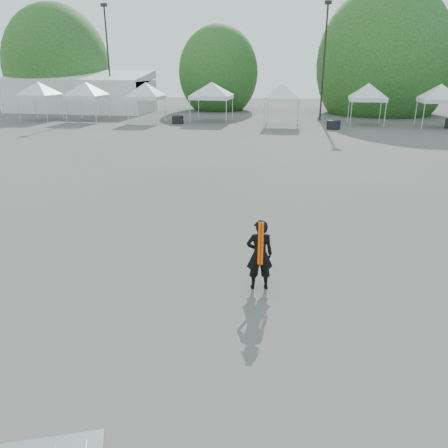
# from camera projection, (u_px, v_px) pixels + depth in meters

# --- Properties ---
(ground) EXTENTS (120.00, 120.00, 0.00)m
(ground) POSITION_uv_depth(u_px,v_px,m) (222.00, 264.00, 10.74)
(ground) COLOR #474442
(ground) RESTS_ON ground
(marquee) EXTENTS (15.00, 6.25, 4.23)m
(marquee) POSITION_uv_depth(u_px,v_px,m) (80.00, 93.00, 46.21)
(marquee) COLOR silver
(marquee) RESTS_ON ground
(light_pole_west) EXTENTS (0.60, 0.25, 10.30)m
(light_pole_west) POSITION_uv_depth(u_px,v_px,m) (108.00, 54.00, 43.31)
(light_pole_west) COLOR black
(light_pole_west) RESTS_ON ground
(light_pole_east) EXTENTS (0.60, 0.25, 9.80)m
(light_pole_east) POSITION_uv_depth(u_px,v_px,m) (324.00, 55.00, 37.94)
(light_pole_east) COLOR black
(light_pole_east) RESTS_ON ground
(tree_far_w) EXTENTS (4.80, 4.80, 7.30)m
(tree_far_w) POSITION_uv_depth(u_px,v_px,m) (57.00, 67.00, 48.80)
(tree_far_w) COLOR #382314
(tree_far_w) RESTS_ON ground
(tree_mid_w) EXTENTS (4.16, 4.16, 6.33)m
(tree_mid_w) POSITION_uv_depth(u_px,v_px,m) (218.00, 73.00, 47.76)
(tree_mid_w) COLOR #382314
(tree_mid_w) RESTS_ON ground
(tree_mid_e) EXTENTS (5.12, 5.12, 7.79)m
(tree_mid_e) POSITION_uv_depth(u_px,v_px,m) (383.00, 64.00, 43.61)
(tree_mid_e) COLOR #382314
(tree_mid_e) RESTS_ON ground
(tent_a) EXTENTS (4.03, 4.03, 3.88)m
(tent_a) POSITION_uv_depth(u_px,v_px,m) (38.00, 85.00, 38.55)
(tent_a) COLOR silver
(tent_a) RESTS_ON ground
(tent_b) EXTENTS (4.19, 4.19, 3.88)m
(tent_b) POSITION_uv_depth(u_px,v_px,m) (86.00, 85.00, 37.97)
(tent_b) COLOR silver
(tent_b) RESTS_ON ground
(tent_c) EXTENTS (3.81, 3.81, 3.88)m
(tent_c) POSITION_uv_depth(u_px,v_px,m) (146.00, 86.00, 36.92)
(tent_c) COLOR silver
(tent_c) RESTS_ON ground
(tent_d) EXTENTS (4.71, 4.71, 3.88)m
(tent_d) POSITION_uv_depth(u_px,v_px,m) (212.00, 85.00, 37.37)
(tent_d) COLOR silver
(tent_d) RESTS_ON ground
(tent_e) EXTENTS (3.94, 3.94, 3.88)m
(tent_e) POSITION_uv_depth(u_px,v_px,m) (283.00, 87.00, 34.73)
(tent_e) COLOR silver
(tent_e) RESTS_ON ground
(tent_f) EXTENTS (3.97, 3.97, 3.88)m
(tent_f) POSITION_uv_depth(u_px,v_px,m) (369.00, 87.00, 35.12)
(tent_f) COLOR silver
(tent_f) RESTS_ON ground
(tent_g) EXTENTS (3.93, 3.93, 3.88)m
(tent_g) POSITION_uv_depth(u_px,v_px,m) (441.00, 87.00, 33.69)
(tent_g) COLOR silver
(tent_g) RESTS_ON ground
(man) EXTENTS (0.65, 0.50, 1.58)m
(man) POSITION_uv_depth(u_px,v_px,m) (260.00, 254.00, 9.31)
(man) COLOR black
(man) RESTS_ON ground
(crate_west) EXTENTS (0.90, 0.72, 0.66)m
(crate_west) POSITION_uv_depth(u_px,v_px,m) (178.00, 120.00, 37.01)
(crate_west) COLOR black
(crate_west) RESTS_ON ground
(crate_mid) EXTENTS (1.07, 0.96, 0.68)m
(crate_mid) POSITION_uv_depth(u_px,v_px,m) (334.00, 125.00, 33.59)
(crate_mid) COLOR black
(crate_mid) RESTS_ON ground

